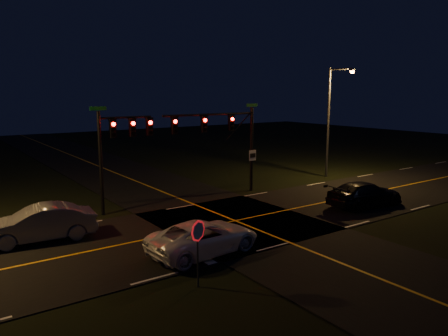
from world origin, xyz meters
TOP-DOWN VIEW (x-y plane):
  - ground at (0.00, 0.00)m, footprint 120.00×120.00m
  - road_ew at (0.00, 0.00)m, footprint 120.00×9.00m
  - road_ns at (0.00, 0.00)m, footprint 8.00×120.00m
  - lane_markings at (0.24, -0.10)m, footprint 120.00×120.00m
  - streetlight_ne at (14.00, 5.64)m, footprint 0.50×2.46m
  - signal_mast_ne at (3.14, 5.49)m, footprint 7.47×0.41m
  - signal_mast_nw at (-4.39, 5.49)m, footprint 3.77×0.41m
  - stop_sign at (-6.00, -5.83)m, footprint 0.75×0.33m
  - pickup_white at (-4.02, -3.09)m, footprint 3.25×5.58m
  - suv_dark at (8.47, -2.08)m, footprint 3.03×5.62m
  - sedan_silver at (-9.58, 2.72)m, footprint 2.87×5.51m

SIDE VIEW (x-z plane):
  - ground at x=0.00m, z-range 0.00..0.00m
  - road_ew at x=0.00m, z-range 0.00..0.04m
  - road_ns at x=0.00m, z-range 0.00..0.04m
  - lane_markings at x=0.24m, z-range 0.04..0.05m
  - pickup_white at x=-4.02m, z-range 0.00..1.44m
  - suv_dark at x=8.47m, z-range 0.00..1.53m
  - sedan_silver at x=-9.58m, z-range 0.00..1.69m
  - stop_sign at x=-6.00m, z-range 0.56..3.11m
  - signal_mast_nw at x=-4.39m, z-range 1.13..7.39m
  - signal_mast_ne at x=3.14m, z-range 1.22..7.48m
  - streetlight_ne at x=14.00m, z-range 0.84..9.84m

